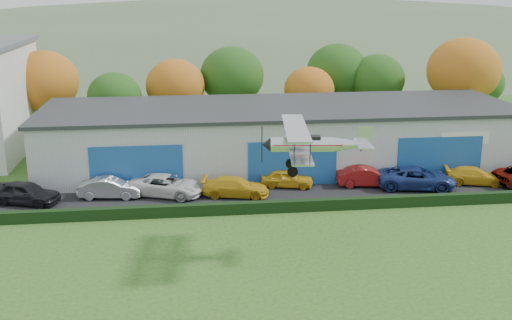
{
  "coord_description": "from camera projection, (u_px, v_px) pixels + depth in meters",
  "views": [
    {
      "loc": [
        -3.49,
        -23.96,
        15.07
      ],
      "look_at": [
        0.89,
        11.78,
        5.05
      ],
      "focal_mm": 43.57,
      "sensor_mm": 36.0,
      "label": 1
    }
  ],
  "objects": [
    {
      "name": "car_1",
      "position": [
        110.0,
        188.0,
        45.81
      ],
      "size": [
        4.72,
        2.09,
        1.51
      ],
      "primitive_type": "imported",
      "rotation": [
        0.0,
        0.0,
        1.46
      ],
      "color": "silver",
      "rests_on": "apron"
    },
    {
      "name": "car_4",
      "position": [
        287.0,
        178.0,
        48.34
      ],
      "size": [
        4.34,
        2.61,
        1.38
      ],
      "primitive_type": "imported",
      "rotation": [
        0.0,
        0.0,
        1.31
      ],
      "color": "gold",
      "rests_on": "apron"
    },
    {
      "name": "hedge",
      "position": [
        278.0,
        207.0,
        43.09
      ],
      "size": [
        46.0,
        0.6,
        0.8
      ],
      "primitive_type": "cube",
      "color": "black",
      "rests_on": "ground"
    },
    {
      "name": "tree_belt",
      "position": [
        222.0,
        81.0,
        64.8
      ],
      "size": [
        75.7,
        13.22,
        10.12
      ],
      "color": "#3D2614",
      "rests_on": "ground"
    },
    {
      "name": "car_0",
      "position": [
        26.0,
        193.0,
        44.46
      ],
      "size": [
        5.27,
        3.5,
        1.67
      ],
      "primitive_type": "imported",
      "rotation": [
        0.0,
        0.0,
        1.23
      ],
      "color": "black",
      "rests_on": "apron"
    },
    {
      "name": "apron",
      "position": [
        269.0,
        190.0,
        47.78
      ],
      "size": [
        48.0,
        9.0,
        0.05
      ],
      "primitive_type": "cube",
      "color": "black",
      "rests_on": "ground"
    },
    {
      "name": "biplane",
      "position": [
        312.0,
        143.0,
        35.09
      ],
      "size": [
        6.29,
        7.21,
        2.69
      ],
      "rotation": [
        0.0,
        0.0,
        -0.11
      ],
      "color": "silver"
    },
    {
      "name": "car_5",
      "position": [
        366.0,
        177.0,
        48.53
      ],
      "size": [
        4.78,
        2.15,
        1.52
      ],
      "primitive_type": "imported",
      "rotation": [
        0.0,
        0.0,
        1.45
      ],
      "color": "maroon",
      "rests_on": "apron"
    },
    {
      "name": "hangar",
      "position": [
        280.0,
        135.0,
        53.99
      ],
      "size": [
        40.6,
        12.6,
        5.3
      ],
      "color": "#B2B7BC",
      "rests_on": "ground"
    },
    {
      "name": "car_6",
      "position": [
        417.0,
        178.0,
        47.94
      ],
      "size": [
        6.44,
        3.92,
        1.67
      ],
      "primitive_type": "imported",
      "rotation": [
        0.0,
        0.0,
        1.37
      ],
      "color": "navy",
      "rests_on": "apron"
    },
    {
      "name": "distant_hills",
      "position": [
        177.0,
        98.0,
        164.22
      ],
      "size": [
        430.0,
        196.0,
        56.0
      ],
      "color": "#4C6642",
      "rests_on": "ground"
    },
    {
      "name": "car_2",
      "position": [
        166.0,
        185.0,
        46.28
      ],
      "size": [
        6.19,
        4.46,
        1.56
      ],
      "primitive_type": "imported",
      "rotation": [
        0.0,
        0.0,
        1.2
      ],
      "color": "silver",
      "rests_on": "apron"
    },
    {
      "name": "car_7",
      "position": [
        474.0,
        176.0,
        49.08
      ],
      "size": [
        4.92,
        3.01,
        1.33
      ],
      "primitive_type": "imported",
      "rotation": [
        0.0,
        0.0,
        1.3
      ],
      "color": "gold",
      "rests_on": "apron"
    },
    {
      "name": "car_3",
      "position": [
        235.0,
        187.0,
        46.17
      ],
      "size": [
        5.27,
        2.97,
        1.44
      ],
      "primitive_type": "imported",
      "rotation": [
        0.0,
        0.0,
        1.37
      ],
      "color": "gold",
      "rests_on": "apron"
    }
  ]
}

